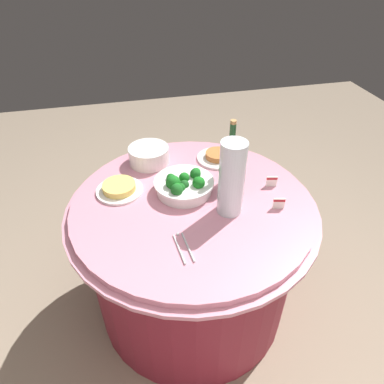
{
  "coord_description": "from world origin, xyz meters",
  "views": [
    {
      "loc": [
        0.28,
        1.2,
        1.74
      ],
      "look_at": [
        0.0,
        0.0,
        0.79
      ],
      "focal_mm": 32.39,
      "sensor_mm": 36.0,
      "label": 1
    }
  ],
  "objects_px": {
    "broccoli_bowl": "(184,185)",
    "wine_bottle": "(230,161)",
    "serving_tongs": "(183,247)",
    "food_plate_noodles": "(119,188)",
    "plate_stack": "(149,155)",
    "food_plate_peanuts": "(218,157)",
    "label_placard_mid": "(272,181)",
    "decorative_fruit_vase": "(231,181)",
    "label_placard_front": "(279,203)"
  },
  "relations": [
    {
      "from": "serving_tongs",
      "to": "label_placard_mid",
      "type": "height_order",
      "value": "label_placard_mid"
    },
    {
      "from": "serving_tongs",
      "to": "food_plate_peanuts",
      "type": "xyz_separation_m",
      "value": [
        -0.31,
        -0.59,
        0.01
      ]
    },
    {
      "from": "wine_bottle",
      "to": "label_placard_mid",
      "type": "xyz_separation_m",
      "value": [
        -0.19,
        0.07,
        -0.1
      ]
    },
    {
      "from": "wine_bottle",
      "to": "broccoli_bowl",
      "type": "bearing_deg",
      "value": 4.64
    },
    {
      "from": "food_plate_peanuts",
      "to": "plate_stack",
      "type": "bearing_deg",
      "value": -7.99
    },
    {
      "from": "food_plate_peanuts",
      "to": "label_placard_mid",
      "type": "relative_size",
      "value": 4.0
    },
    {
      "from": "broccoli_bowl",
      "to": "wine_bottle",
      "type": "distance_m",
      "value": 0.24
    },
    {
      "from": "plate_stack",
      "to": "label_placard_front",
      "type": "height_order",
      "value": "plate_stack"
    },
    {
      "from": "label_placard_mid",
      "to": "decorative_fruit_vase",
      "type": "bearing_deg",
      "value": 26.37
    },
    {
      "from": "label_placard_front",
      "to": "serving_tongs",
      "type": "bearing_deg",
      "value": 16.48
    },
    {
      "from": "food_plate_peanuts",
      "to": "label_placard_front",
      "type": "bearing_deg",
      "value": 107.82
    },
    {
      "from": "plate_stack",
      "to": "food_plate_peanuts",
      "type": "height_order",
      "value": "plate_stack"
    },
    {
      "from": "plate_stack",
      "to": "serving_tongs",
      "type": "height_order",
      "value": "plate_stack"
    },
    {
      "from": "decorative_fruit_vase",
      "to": "label_placard_front",
      "type": "xyz_separation_m",
      "value": [
        -0.22,
        0.04,
        -0.13
      ]
    },
    {
      "from": "wine_bottle",
      "to": "decorative_fruit_vase",
      "type": "height_order",
      "value": "decorative_fruit_vase"
    },
    {
      "from": "broccoli_bowl",
      "to": "label_placard_mid",
      "type": "distance_m",
      "value": 0.42
    },
    {
      "from": "plate_stack",
      "to": "label_placard_mid",
      "type": "xyz_separation_m",
      "value": [
        -0.54,
        0.34,
        -0.01
      ]
    },
    {
      "from": "wine_bottle",
      "to": "label_placard_mid",
      "type": "relative_size",
      "value": 6.11
    },
    {
      "from": "food_plate_peanuts",
      "to": "food_plate_noodles",
      "type": "distance_m",
      "value": 0.56
    },
    {
      "from": "decorative_fruit_vase",
      "to": "food_plate_peanuts",
      "type": "distance_m",
      "value": 0.45
    },
    {
      "from": "decorative_fruit_vase",
      "to": "food_plate_noodles",
      "type": "bearing_deg",
      "value": -28.18
    },
    {
      "from": "label_placard_mid",
      "to": "wine_bottle",
      "type": "bearing_deg",
      "value": -18.75
    },
    {
      "from": "plate_stack",
      "to": "label_placard_front",
      "type": "relative_size",
      "value": 3.82
    },
    {
      "from": "food_plate_peanuts",
      "to": "label_placard_front",
      "type": "distance_m",
      "value": 0.48
    },
    {
      "from": "label_placard_front",
      "to": "wine_bottle",
      "type": "bearing_deg",
      "value": -55.44
    },
    {
      "from": "label_placard_front",
      "to": "label_placard_mid",
      "type": "relative_size",
      "value": 1.0
    },
    {
      "from": "plate_stack",
      "to": "label_placard_mid",
      "type": "height_order",
      "value": "plate_stack"
    },
    {
      "from": "wine_bottle",
      "to": "food_plate_peanuts",
      "type": "height_order",
      "value": "wine_bottle"
    },
    {
      "from": "food_plate_peanuts",
      "to": "broccoli_bowl",
      "type": "bearing_deg",
      "value": 45.97
    },
    {
      "from": "food_plate_noodles",
      "to": "plate_stack",
      "type": "bearing_deg",
      "value": -127.7
    },
    {
      "from": "food_plate_noodles",
      "to": "label_placard_front",
      "type": "height_order",
      "value": "label_placard_front"
    },
    {
      "from": "wine_bottle",
      "to": "serving_tongs",
      "type": "bearing_deg",
      "value": 50.12
    },
    {
      "from": "wine_bottle",
      "to": "food_plate_peanuts",
      "type": "distance_m",
      "value": 0.25
    },
    {
      "from": "wine_bottle",
      "to": "food_plate_peanuts",
      "type": "bearing_deg",
      "value": -92.69
    },
    {
      "from": "broccoli_bowl",
      "to": "plate_stack",
      "type": "relative_size",
      "value": 1.33
    },
    {
      "from": "decorative_fruit_vase",
      "to": "food_plate_noodles",
      "type": "distance_m",
      "value": 0.54
    },
    {
      "from": "serving_tongs",
      "to": "food_plate_peanuts",
      "type": "bearing_deg",
      "value": -118.05
    },
    {
      "from": "broccoli_bowl",
      "to": "plate_stack",
      "type": "height_order",
      "value": "broccoli_bowl"
    },
    {
      "from": "food_plate_peanuts",
      "to": "label_placard_mid",
      "type": "bearing_deg",
      "value": 121.93
    },
    {
      "from": "wine_bottle",
      "to": "serving_tongs",
      "type": "relative_size",
      "value": 2.0
    },
    {
      "from": "decorative_fruit_vase",
      "to": "serving_tongs",
      "type": "bearing_deg",
      "value": 35.34
    },
    {
      "from": "wine_bottle",
      "to": "food_plate_noodles",
      "type": "height_order",
      "value": "wine_bottle"
    },
    {
      "from": "broccoli_bowl",
      "to": "food_plate_peanuts",
      "type": "distance_m",
      "value": 0.34
    },
    {
      "from": "broccoli_bowl",
      "to": "serving_tongs",
      "type": "distance_m",
      "value": 0.36
    },
    {
      "from": "label_placard_mid",
      "to": "plate_stack",
      "type": "bearing_deg",
      "value": -32.25
    },
    {
      "from": "serving_tongs",
      "to": "food_plate_noodles",
      "type": "height_order",
      "value": "food_plate_noodles"
    },
    {
      "from": "food_plate_noodles",
      "to": "food_plate_peanuts",
      "type": "bearing_deg",
      "value": -162.29
    },
    {
      "from": "broccoli_bowl",
      "to": "food_plate_noodles",
      "type": "distance_m",
      "value": 0.31
    },
    {
      "from": "wine_bottle",
      "to": "food_plate_noodles",
      "type": "distance_m",
      "value": 0.54
    },
    {
      "from": "food_plate_peanuts",
      "to": "label_placard_mid",
      "type": "height_order",
      "value": "label_placard_mid"
    }
  ]
}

